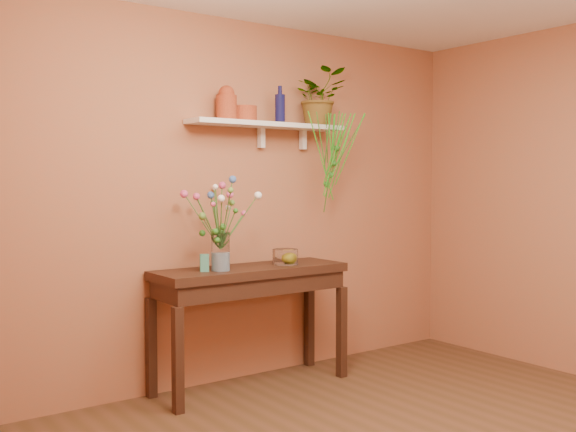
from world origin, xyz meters
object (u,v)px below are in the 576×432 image
blue_bottle (280,108)px  glass_bowl (285,257)px  bouquet (219,207)px  sideboard (251,284)px  spider_plant (319,97)px  terracotta_jug (227,104)px  glass_vase (220,254)px

blue_bottle → glass_bowl: (-0.06, -0.16, -1.12)m
bouquet → blue_bottle: bearing=15.2°
sideboard → spider_plant: bearing=9.5°
sideboard → blue_bottle: 1.35m
terracotta_jug → bouquet: (-0.17, -0.17, -0.74)m
terracotta_jug → bouquet: terracotta_jug is taller
terracotta_jug → glass_bowl: bearing=-20.4°
glass_bowl → sideboard: bearing=173.5°
blue_bottle → bouquet: (-0.65, -0.18, -0.73)m
blue_bottle → glass_bowl: size_ratio=1.49×
terracotta_jug → blue_bottle: (0.48, 0.01, -0.00)m
bouquet → glass_bowl: bearing=1.7°
terracotta_jug → blue_bottle: size_ratio=0.87×
sideboard → blue_bottle: size_ratio=5.11×
terracotta_jug → glass_vase: terracotta_jug is taller
spider_plant → glass_vase: size_ratio=1.66×
sideboard → blue_bottle: (0.35, 0.13, 1.30)m
sideboard → spider_plant: size_ratio=3.24×
terracotta_jug → spider_plant: (0.85, 0.00, 0.11)m
blue_bottle → bouquet: size_ratio=0.52×
spider_plant → bouquet: size_ratio=0.83×
sideboard → terracotta_jug: (-0.13, 0.12, 1.30)m
glass_vase → terracotta_jug: bearing=47.4°
blue_bottle → glass_vase: (-0.63, -0.18, -1.06)m
glass_vase → glass_bowl: size_ratio=1.41×
glass_bowl → bouquet: bearing=-178.3°
spider_plant → terracotta_jug: bearing=-179.9°
blue_bottle → glass_bowl: 1.13m
glass_bowl → spider_plant: bearing=19.1°
bouquet → glass_bowl: 0.70m
glass_vase → bouquet: size_ratio=0.50×
sideboard → spider_plant: 1.59m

